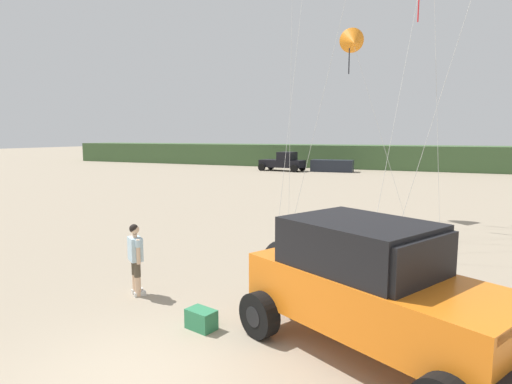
{
  "coord_description": "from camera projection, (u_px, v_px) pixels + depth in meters",
  "views": [
    {
      "loc": [
        4.05,
        -4.71,
        3.67
      ],
      "look_at": [
        0.39,
        3.58,
        2.47
      ],
      "focal_mm": 30.12,
      "sensor_mm": 36.0,
      "label": 1
    }
  ],
  "objects": [
    {
      "name": "dune_ridge",
      "position": [
        413.0,
        157.0,
        46.93
      ],
      "size": [
        90.0,
        6.09,
        2.57
      ],
      "primitive_type": "cube",
      "color": "#426038",
      "rests_on": "ground_plane"
    },
    {
      "name": "distant_sedan",
      "position": [
        332.0,
        166.0,
        43.73
      ],
      "size": [
        4.33,
        2.06,
        1.2
      ],
      "primitive_type": "cube",
      "rotation": [
        0.0,
        0.0,
        0.09
      ],
      "color": "#1E232D",
      "rests_on": "ground_plane"
    },
    {
      "name": "distant_pickup",
      "position": [
        283.0,
        162.0,
        44.67
      ],
      "size": [
        4.76,
        2.76,
        1.98
      ],
      "color": "black",
      "rests_on": "ground_plane"
    },
    {
      "name": "kite_white_parafoil",
      "position": [
        353.0,
        42.0,
        19.11
      ],
      "size": [
        3.42,
        2.14,
        8.46
      ],
      "color": "orange",
      "rests_on": "ground_plane"
    },
    {
      "name": "person_watching",
      "position": [
        136.0,
        255.0,
        9.83
      ],
      "size": [
        0.53,
        0.46,
        1.67
      ],
      "color": "#DBB28E",
      "rests_on": "ground_plane"
    },
    {
      "name": "jeep",
      "position": [
        372.0,
        286.0,
        7.06
      ],
      "size": [
        5.0,
        4.1,
        2.26
      ],
      "color": "orange",
      "rests_on": "ground_plane"
    },
    {
      "name": "cooler_box",
      "position": [
        201.0,
        319.0,
        8.17
      ],
      "size": [
        0.63,
        0.49,
        0.38
      ],
      "primitive_type": "cube",
      "rotation": [
        0.0,
        0.0,
        -0.25
      ],
      "color": "#2D7F51",
      "rests_on": "ground_plane"
    },
    {
      "name": "ground_plane",
      "position": [
        135.0,
        384.0,
        6.37
      ],
      "size": [
        220.0,
        220.0,
        0.0
      ],
      "primitive_type": "plane",
      "color": "gray"
    }
  ]
}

